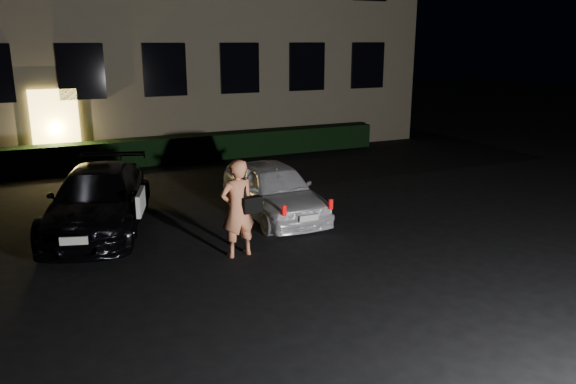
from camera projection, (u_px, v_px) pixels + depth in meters
name	position (u px, v px, depth m)	size (l,w,h in m)	color
ground	(319.00, 280.00, 9.55)	(80.00, 80.00, 0.00)	black
hedge	(172.00, 150.00, 18.65)	(15.00, 0.70, 0.85)	black
sedan	(99.00, 200.00, 11.99)	(3.07, 4.85, 1.31)	black
hatch	(274.00, 190.00, 12.88)	(1.49, 3.71, 1.26)	white
man	(238.00, 208.00, 10.41)	(0.81, 0.53, 1.87)	#FF9463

